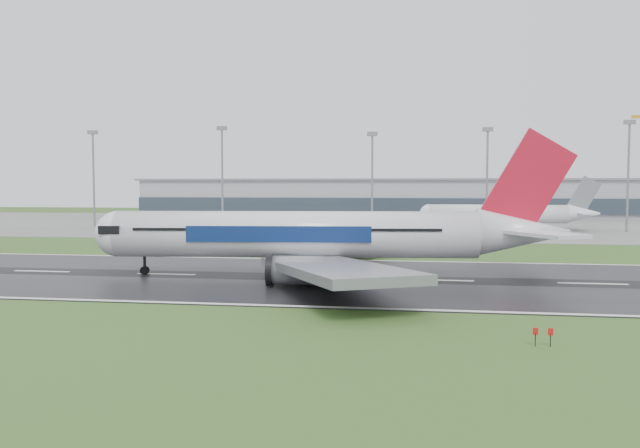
# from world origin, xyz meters

# --- Properties ---
(ground) EXTENTS (520.00, 520.00, 0.00)m
(ground) POSITION_xyz_m (0.00, 0.00, 0.00)
(ground) COLOR #2F521E
(ground) RESTS_ON ground
(runway) EXTENTS (400.00, 45.00, 0.10)m
(runway) POSITION_xyz_m (0.00, 0.00, 0.05)
(runway) COLOR black
(runway) RESTS_ON ground
(apron) EXTENTS (400.00, 130.00, 0.08)m
(apron) POSITION_xyz_m (0.00, 125.00, 0.04)
(apron) COLOR slate
(apron) RESTS_ON ground
(terminal) EXTENTS (240.00, 36.00, 15.00)m
(terminal) POSITION_xyz_m (0.00, 185.00, 7.50)
(terminal) COLOR gray
(terminal) RESTS_ON ground
(main_airliner) EXTENTS (75.32, 72.42, 20.28)m
(main_airliner) POSITION_xyz_m (-15.94, 2.20, 10.24)
(main_airliner) COLOR silver
(main_airliner) RESTS_ON runway
(parked_airliner) EXTENTS (52.44, 48.93, 15.15)m
(parked_airliner) POSITION_xyz_m (21.53, 103.59, 7.65)
(parked_airliner) COLOR silver
(parked_airliner) RESTS_ON apron
(floodmast_0) EXTENTS (0.64, 0.64, 29.09)m
(floodmast_0) POSITION_xyz_m (-104.74, 100.00, 14.55)
(floodmast_0) COLOR gray
(floodmast_0) RESTS_ON ground
(floodmast_1) EXTENTS (0.64, 0.64, 29.85)m
(floodmast_1) POSITION_xyz_m (-62.67, 100.00, 14.92)
(floodmast_1) COLOR gray
(floodmast_1) RESTS_ON ground
(floodmast_2) EXTENTS (0.64, 0.64, 27.57)m
(floodmast_2) POSITION_xyz_m (-16.92, 100.00, 13.78)
(floodmast_2) COLOR gray
(floodmast_2) RESTS_ON ground
(floodmast_3) EXTENTS (0.64, 0.64, 28.46)m
(floodmast_3) POSITION_xyz_m (15.99, 100.00, 14.23)
(floodmast_3) COLOR gray
(floodmast_3) RESTS_ON ground
(floodmast_4) EXTENTS (0.64, 0.64, 29.96)m
(floodmast_4) POSITION_xyz_m (54.09, 100.00, 14.98)
(floodmast_4) COLOR gray
(floodmast_4) RESTS_ON ground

